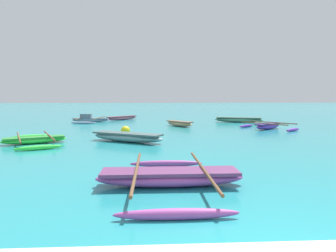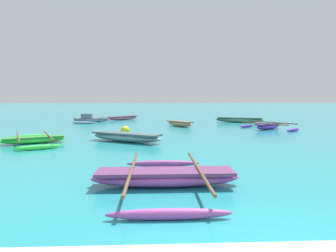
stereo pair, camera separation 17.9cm
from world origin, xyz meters
name	(u,v)px [view 2 (the right image)]	position (x,y,z in m)	size (l,w,h in m)	color
moored_boat_0	(91,119)	(-7.38, 23.37, 0.23)	(3.34, 4.27, 0.71)	#8FA6C3
moored_boat_1	(126,137)	(-3.18, 11.40, 0.24)	(3.77, 2.66, 0.44)	#6C9596
moored_boat_2	(268,126)	(5.80, 16.69, 0.21)	(3.53, 3.86, 0.46)	purple
moored_boat_3	(123,118)	(-4.85, 25.67, 0.20)	(2.91, 2.92, 0.36)	#B85D75
moored_boat_4	(34,140)	(-7.42, 11.11, 0.17)	(3.44, 4.56, 0.37)	#3CEA45
moored_boat_5	(165,177)	(-1.56, 4.11, 0.21)	(3.55, 4.20, 0.44)	#A74699
moored_boat_6	(239,120)	(5.44, 22.32, 0.24)	(4.12, 2.02, 0.43)	#589577
moored_boat_7	(180,123)	(0.03, 18.95, 0.22)	(2.00, 2.41, 0.40)	tan
mooring_buoy_0	(125,130)	(-3.49, 14.01, 0.26)	(0.52, 0.52, 0.52)	yellow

